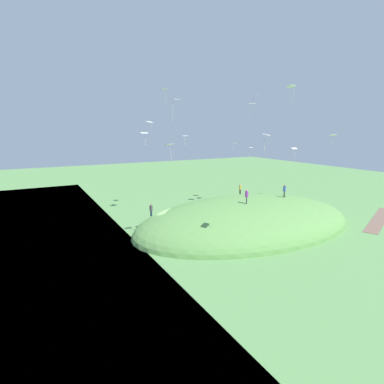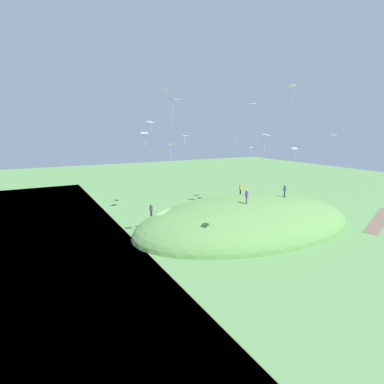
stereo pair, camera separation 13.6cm
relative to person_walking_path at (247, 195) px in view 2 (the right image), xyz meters
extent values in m
plane|color=#629753|center=(-8.63, 5.71, -4.75)|extent=(160.00, 160.00, 0.00)
ellipsoid|color=#669D4F|center=(1.75, 1.91, -4.75)|extent=(31.72, 19.42, 7.36)
cube|color=#795C4E|center=(20.13, -5.09, -4.73)|extent=(14.96, 7.77, 0.04)
cube|color=navy|center=(0.00, 0.00, -0.72)|extent=(0.23, 0.24, 0.87)
cylinder|color=purple|center=(0.00, 0.00, 0.06)|extent=(0.56, 0.56, 0.69)
sphere|color=tan|center=(0.00, 0.00, 0.54)|extent=(0.26, 0.26, 0.26)
cube|color=black|center=(7.40, 1.00, -0.90)|extent=(0.24, 0.21, 0.85)
cylinder|color=#3C59B1|center=(7.40, 1.00, -0.13)|extent=(0.54, 0.54, 0.68)
sphere|color=#A06C53|center=(7.40, 1.00, 0.33)|extent=(0.26, 0.26, 0.26)
cube|color=black|center=(4.89, 7.68, -1.49)|extent=(0.23, 0.20, 0.77)
cylinder|color=gold|center=(4.89, 7.68, -0.80)|extent=(0.50, 0.50, 0.61)
sphere|color=tan|center=(4.89, 7.68, -0.38)|extent=(0.23, 0.23, 0.23)
cube|color=#1C2F49|center=(-9.85, 7.38, -2.93)|extent=(0.20, 0.26, 0.80)
cylinder|color=#484148|center=(-9.85, 7.38, -2.21)|extent=(0.54, 0.54, 0.63)
sphere|color=#99675F|center=(-9.85, 7.38, -1.77)|extent=(0.24, 0.24, 0.24)
cube|color=white|center=(-8.28, 0.71, 7.25)|extent=(0.60, 0.81, 0.08)
cylinder|color=white|center=(-8.38, 0.45, 6.64)|extent=(0.11, 0.06, 0.82)
cube|color=white|center=(-7.63, 12.94, 8.99)|extent=(1.35, 1.26, 0.22)
cylinder|color=white|center=(-7.44, 12.78, 8.26)|extent=(0.13, 0.16, 0.91)
cube|color=white|center=(-10.82, 6.41, 7.53)|extent=(0.95, 0.68, 0.15)
cylinder|color=white|center=(-10.72, 6.44, 6.68)|extent=(0.07, 0.21, 1.23)
cube|color=white|center=(8.97, 10.52, 5.03)|extent=(0.68, 0.83, 0.12)
cylinder|color=white|center=(8.76, 10.65, 3.87)|extent=(0.04, 0.31, 1.95)
cube|color=white|center=(10.50, -3.61, 7.25)|extent=(0.87, 0.89, 0.17)
cylinder|color=white|center=(10.46, -3.52, 6.66)|extent=(0.05, 0.04, 0.81)
cube|color=white|center=(-11.17, -3.03, 10.66)|extent=(0.96, 0.80, 0.11)
cylinder|color=white|center=(-11.45, -3.03, 9.48)|extent=(0.11, 0.30, 1.95)
cube|color=#F4DACF|center=(8.61, 0.86, 5.40)|extent=(0.89, 0.66, 0.21)
cylinder|color=#F4DACF|center=(8.90, 0.95, 4.64)|extent=(0.07, 0.09, 1.11)
cube|color=silver|center=(-9.80, 1.36, 6.33)|extent=(0.95, 0.69, 0.14)
cylinder|color=silver|center=(-9.69, 1.21, 5.18)|extent=(0.19, 0.23, 1.84)
cube|color=white|center=(5.89, -0.55, 13.14)|extent=(1.14, 0.80, 0.24)
cylinder|color=white|center=(6.07, -0.80, 12.06)|extent=(0.04, 0.26, 1.60)
cube|color=white|center=(7.26, 7.98, 13.04)|extent=(1.28, 1.35, 0.12)
cylinder|color=white|center=(7.21, 8.12, 12.22)|extent=(0.09, 0.10, 1.08)
cube|color=silver|center=(9.51, 11.26, 12.08)|extent=(1.26, 1.12, 0.13)
cylinder|color=silver|center=(9.29, 11.50, 11.01)|extent=(0.07, 0.19, 1.61)
cube|color=silver|center=(7.18, 12.97, 5.66)|extent=(1.35, 1.19, 0.13)
cylinder|color=silver|center=(7.25, 13.00, 4.97)|extent=(0.07, 0.15, 0.83)
cube|color=silver|center=(-4.81, -8.39, 7.47)|extent=(1.13, 1.08, 0.19)
cylinder|color=silver|center=(-4.78, -8.13, 6.61)|extent=(0.15, 0.10, 1.27)
cube|color=white|center=(-5.03, 13.46, 13.64)|extent=(0.79, 1.06, 0.09)
cylinder|color=white|center=(-4.83, 13.36, 12.65)|extent=(0.08, 0.23, 1.48)
cylinder|color=brown|center=(-13.60, 1.65, -4.34)|extent=(0.14, 0.14, 0.81)
camera|label=1|loc=(-23.76, -29.41, 7.92)|focal=28.68mm
camera|label=2|loc=(-23.64, -29.47, 7.92)|focal=28.68mm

